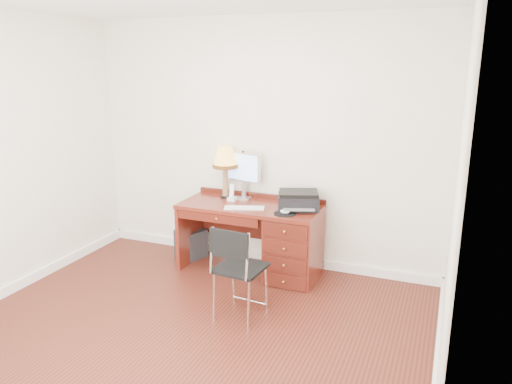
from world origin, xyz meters
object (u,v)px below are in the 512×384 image
at_px(phone, 232,196).
at_px(equipment_box, 191,243).
at_px(monitor, 243,170).
at_px(desk, 278,238).
at_px(leg_lamp, 225,160).
at_px(printer, 298,200).
at_px(chair, 237,264).

relative_size(phone, equipment_box, 0.55).
bearing_deg(phone, monitor, 60.34).
height_order(phone, equipment_box, phone).
height_order(desk, phone, phone).
xyz_separation_m(desk, leg_lamp, (-0.69, 0.17, 0.76)).
xyz_separation_m(desk, phone, (-0.57, 0.07, 0.39)).
xyz_separation_m(leg_lamp, equipment_box, (-0.43, -0.07, -1.01)).
distance_m(desk, phone, 0.70).
distance_m(leg_lamp, equipment_box, 1.10).
relative_size(leg_lamp, phone, 3.14).
bearing_deg(printer, monitor, 147.90).
bearing_deg(leg_lamp, chair, -60.77).
xyz_separation_m(printer, phone, (-0.76, 0.02, -0.04)).
height_order(printer, phone, same).
bearing_deg(leg_lamp, monitor, 13.95).
relative_size(printer, phone, 2.71).
bearing_deg(monitor, phone, -103.28).
xyz_separation_m(printer, chair, (-0.22, -1.07, -0.32)).
height_order(desk, chair, chair).
bearing_deg(leg_lamp, equipment_box, -170.74).
bearing_deg(phone, printer, -4.78).
xyz_separation_m(printer, equipment_box, (-1.31, 0.04, -0.68)).
bearing_deg(printer, equipment_box, 158.87).
distance_m(monitor, equipment_box, 1.10).
bearing_deg(desk, leg_lamp, 166.47).
bearing_deg(phone, equipment_box, 174.48).
bearing_deg(leg_lamp, desk, -13.53).
distance_m(monitor, printer, 0.75).
relative_size(desk, phone, 8.19).
distance_m(leg_lamp, phone, 0.40).
xyz_separation_m(monitor, leg_lamp, (-0.19, -0.05, 0.10)).
relative_size(desk, leg_lamp, 2.61).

